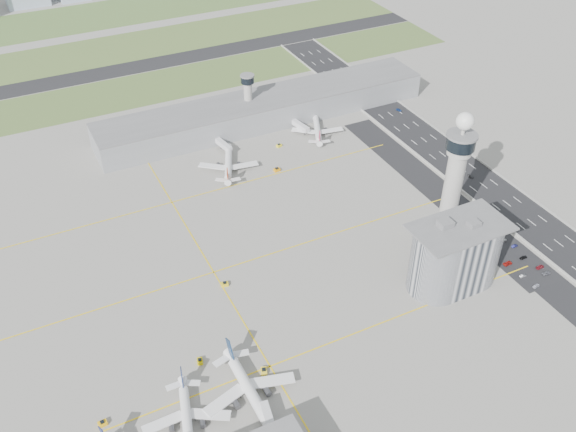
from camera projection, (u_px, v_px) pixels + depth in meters
name	position (u px, v px, depth m)	size (l,w,h in m)	color
ground	(323.00, 286.00, 282.01)	(1000.00, 1000.00, 0.00)	gray
grass_strip_0	(137.00, 90.00, 435.38)	(480.00, 50.00, 0.08)	#47622E
grass_strip_1	(110.00, 51.00, 488.87)	(480.00, 60.00, 0.08)	#48612E
grass_strip_2	(87.00, 17.00, 545.93)	(480.00, 70.00, 0.08)	#425D2C
runway	(123.00, 69.00, 461.76)	(480.00, 22.00, 0.10)	black
highway	(523.00, 216.00, 322.71)	(28.00, 500.00, 0.10)	black
barrier_left	(502.00, 223.00, 317.42)	(0.60, 500.00, 1.20)	#9E9E99
barrier_right	(544.00, 208.00, 327.33)	(0.60, 500.00, 1.20)	#9E9E99
landside_road	(498.00, 241.00, 306.73)	(18.00, 260.00, 0.08)	black
parking_lot	(512.00, 257.00, 297.45)	(20.00, 44.00, 0.10)	black
taxiway_line_h_0	(270.00, 366.00, 246.44)	(260.00, 0.60, 0.01)	yellow
taxiway_line_h_1	(214.00, 272.00, 289.24)	(260.00, 0.60, 0.01)	yellow
taxiway_line_h_2	(172.00, 202.00, 332.03)	(260.00, 0.60, 0.01)	yellow
taxiway_line_v	(214.00, 272.00, 289.24)	(0.60, 260.00, 0.01)	yellow
control_tower	(456.00, 171.00, 292.02)	(14.00, 14.00, 64.50)	#ADAAA5
secondary_tower	(248.00, 95.00, 388.25)	(8.60, 8.60, 31.90)	#ADAAA5
admin_building	(455.00, 255.00, 275.48)	(42.00, 24.00, 33.50)	#B2B2B7
terminal_pier	(265.00, 109.00, 396.95)	(210.00, 32.00, 15.80)	gray
airplane_near_b	(186.00, 417.00, 222.13)	(37.15, 31.58, 10.40)	white
airplane_near_c	(250.00, 388.00, 231.07)	(42.63, 36.24, 11.94)	white
airplane_far_a	(228.00, 160.00, 354.59)	(39.44, 33.52, 11.04)	white
airplane_far_b	(317.00, 125.00, 386.08)	(37.32, 31.73, 10.45)	white
jet_bridge_far_0	(217.00, 142.00, 375.14)	(14.00, 3.00, 5.70)	silver
jet_bridge_far_1	(294.00, 123.00, 392.85)	(14.00, 3.00, 5.70)	silver
tug_0	(102.00, 423.00, 225.23)	(2.17, 3.16, 1.84)	#F8B60C
tug_1	(200.00, 361.00, 247.46)	(2.15, 3.12, 1.81)	#CEB600
tug_2	(264.00, 371.00, 243.56)	(2.31, 3.36, 1.95)	yellow
tug_3	(225.00, 284.00, 281.86)	(2.19, 3.19, 1.85)	gold
tug_4	(277.00, 169.00, 355.05)	(2.35, 3.41, 1.98)	orange
tug_5	(279.00, 145.00, 375.88)	(2.09, 3.04, 1.77)	yellow
car_lot_0	(536.00, 286.00, 281.31)	(1.49, 3.71, 1.26)	#B5B7C7
car_lot_1	(523.00, 276.00, 286.51)	(1.18, 3.39, 1.12)	gray
car_lot_2	(508.00, 263.00, 293.13)	(2.12, 4.60, 1.28)	#AA1913
car_lot_3	(496.00, 253.00, 298.88)	(1.53, 3.75, 1.09)	black
car_lot_4	(487.00, 245.00, 303.65)	(1.55, 3.86, 1.32)	navy
car_lot_5	(481.00, 238.00, 307.85)	(1.27, 3.66, 1.20)	silver
car_lot_6	(546.00, 273.00, 287.98)	(1.85, 4.02, 1.12)	slate
car_lot_7	(540.00, 267.00, 291.17)	(1.78, 4.38, 1.27)	maroon
car_lot_8	(523.00, 257.00, 296.42)	(1.52, 3.78, 1.29)	black
car_lot_9	(515.00, 246.00, 303.13)	(1.21, 3.46, 1.14)	#151755
car_lot_10	(502.00, 240.00, 306.40)	(2.05, 4.44, 1.23)	silver
car_lot_11	(493.00, 230.00, 312.66)	(1.51, 3.72, 1.08)	gray
car_hw_1	(470.00, 176.00, 350.45)	(1.31, 3.77, 1.24)	black
car_hw_2	(399.00, 110.00, 411.50)	(1.84, 4.00, 1.11)	navy
car_hw_4	(333.00, 78.00, 449.21)	(1.44, 3.59, 1.22)	gray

